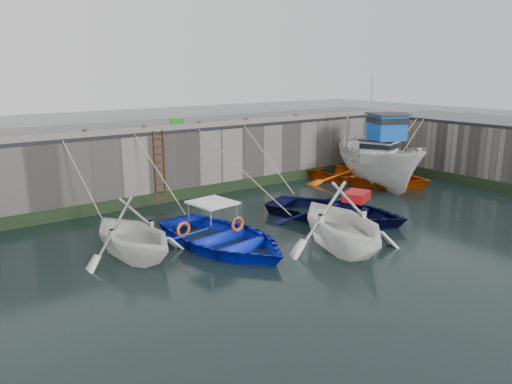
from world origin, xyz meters
TOP-DOWN VIEW (x-y plane):
  - ground at (0.00, 0.00)m, footprint 120.00×120.00m
  - quay_back at (0.00, 12.50)m, footprint 30.00×5.00m
  - road_back at (0.00, 12.50)m, footprint 30.00×5.00m
  - kerb_back at (0.00, 10.15)m, footprint 30.00×0.30m
  - algae_back at (0.00, 9.96)m, footprint 30.00×0.08m
  - algae_right at (11.96, 2.50)m, footprint 0.08×15.00m
  - ladder at (-2.00, 9.91)m, footprint 0.51×0.08m
  - boat_near_white at (-5.55, 4.75)m, footprint 3.98×4.48m
  - boat_near_white_rope at (-5.55, 8.63)m, footprint 0.04×3.78m
  - boat_near_blue at (-2.80, 3.78)m, footprint 4.56×5.93m
  - boat_near_blue_rope at (-2.80, 8.14)m, footprint 0.04×4.54m
  - boat_near_blacktrim at (0.26, 1.35)m, footprint 5.33×5.75m
  - boat_near_blacktrim_rope at (0.26, 6.93)m, footprint 0.04×6.67m
  - boat_near_navy at (2.46, 3.74)m, footprint 5.91×6.72m
  - boat_near_navy_rope at (2.46, 8.12)m, footprint 0.04×4.57m
  - boat_far_white at (8.44, 6.64)m, footprint 5.24×7.57m
  - boat_far_orange at (8.46, 7.36)m, footprint 6.65×7.83m
  - fish_crate at (-0.27, 11.49)m, footprint 0.72×0.61m
  - bollard_a at (-5.00, 10.25)m, footprint 0.18×0.18m
  - bollard_b at (-2.50, 10.25)m, footprint 0.18×0.18m
  - bollard_c at (0.20, 10.25)m, footprint 0.18×0.18m
  - bollard_d at (2.80, 10.25)m, footprint 0.18×0.18m
  - bollard_e at (6.00, 10.25)m, footprint 0.18×0.18m

SIDE VIEW (x-z plane):
  - ground at x=0.00m, z-range 0.00..0.00m
  - boat_near_white at x=-5.55m, z-range -1.09..1.09m
  - boat_near_white_rope at x=-5.55m, z-range -1.55..1.55m
  - boat_near_blue at x=-2.80m, z-range -0.57..0.57m
  - boat_near_blue_rope at x=-2.80m, z-range -1.55..1.55m
  - boat_near_blacktrim at x=0.26m, z-range -1.24..1.24m
  - boat_near_blacktrim_rope at x=0.26m, z-range -1.55..1.55m
  - boat_near_navy at x=2.46m, z-range -0.58..0.58m
  - boat_near_navy_rope at x=2.46m, z-range -1.55..1.55m
  - algae_back at x=0.00m, z-range 0.00..0.50m
  - algae_right at x=11.96m, z-range 0.00..0.50m
  - boat_far_orange at x=8.46m, z-range -1.75..2.63m
  - boat_far_white at x=8.44m, z-range -1.72..4.02m
  - quay_back at x=0.00m, z-range 0.00..3.00m
  - ladder at x=-2.00m, z-range -0.01..3.19m
  - road_back at x=0.00m, z-range 3.00..3.16m
  - kerb_back at x=0.00m, z-range 3.16..3.36m
  - bollard_a at x=-5.00m, z-range 3.16..3.44m
  - bollard_b at x=-2.50m, z-range 3.16..3.44m
  - bollard_c at x=0.20m, z-range 3.16..3.44m
  - bollard_d at x=2.80m, z-range 3.16..3.44m
  - bollard_e at x=6.00m, z-range 3.16..3.44m
  - fish_crate at x=-0.27m, z-range 3.16..3.49m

